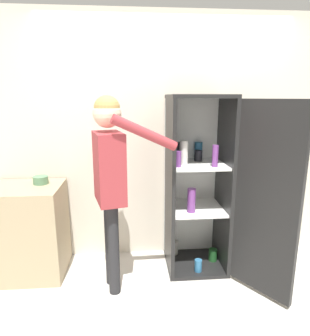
# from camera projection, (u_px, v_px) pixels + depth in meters

# --- Properties ---
(ground_plane) EXTENTS (12.00, 12.00, 0.00)m
(ground_plane) POSITION_uv_depth(u_px,v_px,m) (178.00, 307.00, 2.52)
(ground_plane) COLOR beige
(wall_back) EXTENTS (7.00, 0.06, 2.55)m
(wall_back) POSITION_uv_depth(u_px,v_px,m) (166.00, 140.00, 3.17)
(wall_back) COLOR beige
(wall_back) RESTS_ON ground_plane
(refrigerator) EXTENTS (0.95, 1.06, 1.74)m
(refrigerator) POSITION_uv_depth(u_px,v_px,m) (209.00, 187.00, 2.90)
(refrigerator) COLOR black
(refrigerator) RESTS_ON ground_plane
(person) EXTENTS (0.72, 0.51, 1.73)m
(person) POSITION_uv_depth(u_px,v_px,m) (110.00, 168.00, 2.52)
(person) COLOR #262628
(person) RESTS_ON ground_plane
(counter) EXTENTS (0.71, 0.58, 0.89)m
(counter) POSITION_uv_depth(u_px,v_px,m) (27.00, 231.00, 2.92)
(counter) COLOR tan
(counter) RESTS_ON ground_plane
(bowl) EXTENTS (0.14, 0.14, 0.08)m
(bowl) POSITION_uv_depth(u_px,v_px,m) (41.00, 180.00, 2.90)
(bowl) COLOR #517F5B
(bowl) RESTS_ON counter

